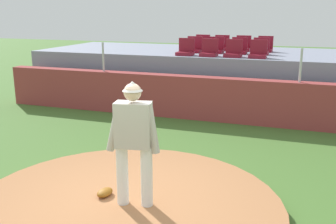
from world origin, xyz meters
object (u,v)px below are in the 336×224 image
at_px(stadium_chair_5, 216,48).
at_px(stadium_chair_11, 265,47).
at_px(stadium_chair_1, 209,51).
at_px(stadium_chair_6, 239,49).
at_px(pitcher, 134,135).
at_px(stadium_chair_7, 261,49).
at_px(stadium_chair_3, 258,52).
at_px(stadium_chair_4, 194,47).
at_px(stadium_chair_10, 243,46).
at_px(stadium_chair_9, 221,46).
at_px(stadium_chair_8, 202,45).
at_px(stadium_chair_0, 186,50).
at_px(stadium_chair_2, 233,51).
at_px(fielding_glove, 105,192).

distance_m(stadium_chair_5, stadium_chair_11, 1.68).
height_order(stadium_chair_1, stadium_chair_6, same).
xyz_separation_m(pitcher, stadium_chair_7, (0.88, 7.53, 0.53)).
height_order(stadium_chair_1, stadium_chair_7, same).
bearing_deg(stadium_chair_3, pitcher, 82.22).
bearing_deg(stadium_chair_4, pitcher, 99.27).
relative_size(stadium_chair_7, stadium_chair_10, 1.00).
height_order(stadium_chair_4, stadium_chair_9, same).
height_order(stadium_chair_5, stadium_chair_8, same).
bearing_deg(stadium_chair_6, stadium_chair_8, -32.62).
xyz_separation_m(stadium_chair_0, stadium_chair_10, (1.44, 1.82, 0.00)).
height_order(stadium_chair_2, stadium_chair_11, same).
xyz_separation_m(stadium_chair_0, stadium_chair_8, (0.04, 1.83, 0.00)).
bearing_deg(stadium_chair_2, stadium_chair_7, -126.65).
bearing_deg(pitcher, stadium_chair_6, 77.80).
relative_size(stadium_chair_0, stadium_chair_6, 1.00).
bearing_deg(stadium_chair_10, stadium_chair_0, 51.73).
relative_size(stadium_chair_5, stadium_chair_8, 1.00).
xyz_separation_m(stadium_chair_1, stadium_chair_2, (0.70, 0.03, 0.00)).
xyz_separation_m(pitcher, stadium_chair_8, (-1.20, 8.43, 0.53)).
bearing_deg(stadium_chair_3, stadium_chair_1, 1.06).
bearing_deg(stadium_chair_9, stadium_chair_6, 129.38).
xyz_separation_m(stadium_chair_7, stadium_chair_8, (-2.08, 0.91, 0.00)).
height_order(stadium_chair_9, stadium_chair_11, same).
bearing_deg(stadium_chair_2, fielding_glove, 83.55).
relative_size(pitcher, fielding_glove, 6.03).
bearing_deg(stadium_chair_5, stadium_chair_1, 90.76).
xyz_separation_m(pitcher, stadium_chair_2, (0.20, 6.61, 0.53)).
bearing_deg(stadium_chair_0, pitcher, 100.59).
height_order(stadium_chair_1, stadium_chair_3, same).
xyz_separation_m(stadium_chair_10, stadium_chair_11, (0.71, -0.01, 0.00)).
xyz_separation_m(stadium_chair_5, stadium_chair_8, (-0.68, 0.91, 0.00)).
xyz_separation_m(fielding_glove, stadium_chair_4, (-0.68, 7.41, 1.52)).
relative_size(stadium_chair_0, stadium_chair_11, 1.00).
bearing_deg(stadium_chair_7, fielding_glove, 79.22).
distance_m(stadium_chair_2, stadium_chair_10, 1.82).
distance_m(stadium_chair_2, stadium_chair_3, 0.70).
height_order(fielding_glove, stadium_chair_8, stadium_chair_8).
relative_size(stadium_chair_5, stadium_chair_9, 1.00).
relative_size(pitcher, stadium_chair_8, 3.62).
relative_size(stadium_chair_0, stadium_chair_9, 1.00).
bearing_deg(stadium_chair_7, pitcher, 83.34).
bearing_deg(stadium_chair_6, stadium_chair_3, 126.77).
distance_m(stadium_chair_4, stadium_chair_10, 1.71).
bearing_deg(stadium_chair_4, stadium_chair_5, -177.03).
height_order(stadium_chair_6, stadium_chair_9, same).
bearing_deg(stadium_chair_5, stadium_chair_2, 128.06).
bearing_deg(stadium_chair_9, stadium_chair_1, 90.65).
bearing_deg(stadium_chair_0, stadium_chair_1, 178.27).
xyz_separation_m(stadium_chair_2, stadium_chair_6, (0.01, 0.92, 0.00)).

